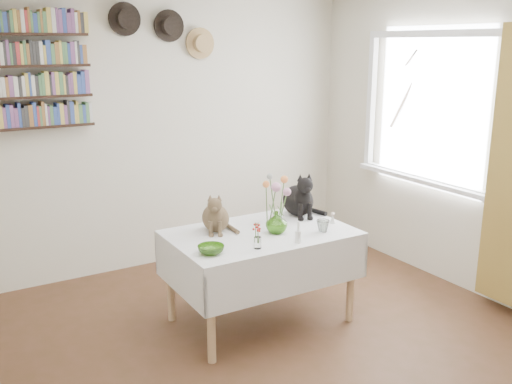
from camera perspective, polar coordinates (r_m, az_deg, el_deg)
room at (r=3.38m, az=4.09°, el=0.83°), size 4.08×4.58×2.58m
window at (r=5.23m, az=16.92°, el=6.83°), size 0.12×1.52×1.32m
dining_table at (r=4.26m, az=0.46°, el=-6.24°), size 1.33×0.87×0.71m
tabby_cat at (r=4.18m, az=-4.08°, el=-1.88°), size 0.31×0.33×0.31m
black_cat at (r=4.56m, az=4.23°, el=-0.05°), size 0.31×0.36×0.37m
flower_vase at (r=4.15m, az=2.07°, el=-3.02°), size 0.21×0.21×0.17m
green_bowl at (r=3.78m, az=-4.53°, el=-5.76°), size 0.18×0.18×0.06m
drinking_glass at (r=4.21m, az=6.72°, el=-3.40°), size 0.13×0.13×0.09m
candlestick at (r=3.97m, az=4.23°, el=-4.37°), size 0.04×0.04×0.16m
berry_jar at (r=3.84m, az=0.16°, el=-4.41°), size 0.05×0.05×0.20m
porcelain_figurine at (r=4.42m, az=7.66°, el=-2.63°), size 0.05×0.05×0.09m
flower_bouquet at (r=4.09m, az=1.99°, el=0.49°), size 0.17×0.12×0.39m
bookshelf_unit at (r=4.91m, az=-22.16°, el=11.15°), size 1.00×0.16×0.91m
wall_hats at (r=5.26m, az=-8.94°, el=15.74°), size 0.98×0.09×0.48m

